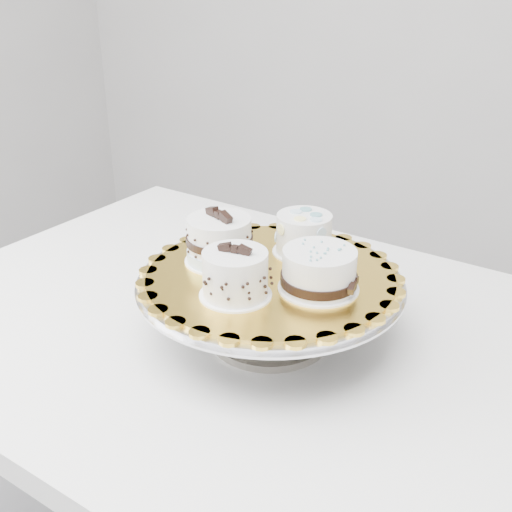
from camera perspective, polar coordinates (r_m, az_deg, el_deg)
The scene contains 7 objects.
table at distance 1.10m, azimuth 1.29°, elevation -9.69°, with size 1.35×0.95×0.75m.
cake_stand at distance 1.00m, azimuth 1.26°, elevation -3.66°, with size 0.41×0.41×0.11m.
cake_board at distance 0.98m, azimuth 1.28°, elevation -1.72°, with size 0.38×0.38×0.01m, color gold.
cake_swirl at distance 0.90m, azimuth -1.86°, elevation -1.73°, with size 0.11×0.11×0.08m.
cake_banded at distance 1.01m, azimuth -3.26°, elevation 1.27°, with size 0.13×0.13×0.09m.
cake_dots at distance 1.04m, azimuth 4.28°, elevation 2.00°, with size 0.11×0.11×0.07m.
cake_ribbon at distance 0.93m, azimuth 5.69°, elevation -1.37°, with size 0.13×0.13×0.06m.
Camera 1 is at (0.51, -0.65, 1.31)m, focal length 45.00 mm.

